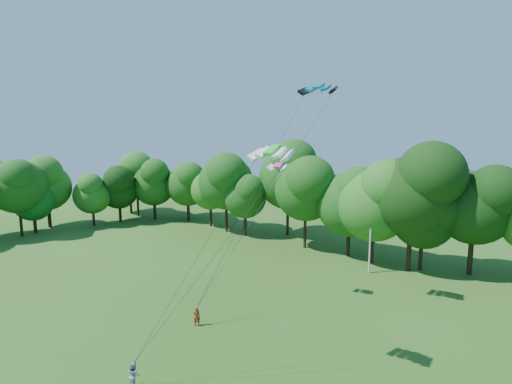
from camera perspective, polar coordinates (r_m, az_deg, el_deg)
The scene contains 9 objects.
utility_pole at distance 44.64m, azimuth 16.01°, elevation -6.41°, with size 1.46×0.43×7.42m.
kite_flyer_left at distance 33.18m, azimuth -8.47°, elevation -17.17°, with size 0.56×0.37×1.54m, color maroon.
kite_flyer_right at distance 27.12m, azimuth -17.03°, elevation -23.70°, with size 0.80×0.62×1.64m, color #8FA2C6.
kite_teal at distance 33.29m, azimuth 8.95°, elevation 14.74°, with size 3.18×1.80×0.61m.
kite_green at distance 23.03m, azimuth 2.28°, elevation 6.03°, with size 2.65×1.23×0.63m.
kite_pink at distance 34.62m, azimuth 3.12°, elevation 3.84°, with size 1.91×1.23×0.42m.
tree_back_west at distance 71.16m, azimuth -9.76°, elevation 2.07°, with size 7.92×7.92×11.52m.
tree_back_center at distance 45.86m, azimuth 21.44°, elevation -0.11°, with size 9.55×9.55×13.88m.
tree_flank_west at distance 68.14m, azimuth -29.30°, elevation -0.34°, with size 6.45×6.45×9.38m.
Camera 1 is at (18.29, -9.69, 15.16)m, focal length 28.00 mm.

